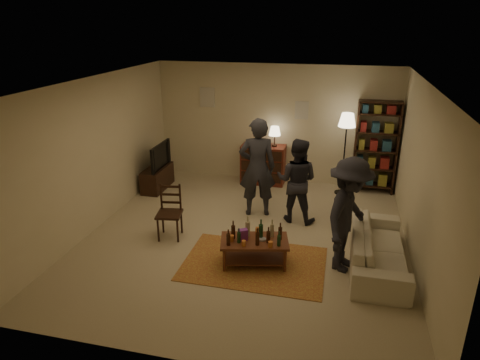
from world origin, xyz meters
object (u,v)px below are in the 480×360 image
(bookshelf, at_px, (376,146))
(sofa, at_px, (378,248))
(dining_chair, at_px, (170,210))
(floor_lamp, at_px, (347,126))
(person_left, at_px, (257,168))
(dresser, at_px, (263,163))
(person_right, at_px, (297,181))
(person_by_sofa, at_px, (348,215))
(coffee_table, at_px, (254,242))
(tv_stand, at_px, (157,172))

(bookshelf, relative_size, sofa, 0.97)
(dining_chair, distance_m, floor_lamp, 4.10)
(bookshelf, bearing_deg, floor_lamp, -154.82)
(floor_lamp, xyz_separation_m, person_left, (-1.60, -1.46, -0.56))
(dresser, distance_m, bookshelf, 2.50)
(person_right, height_order, person_by_sofa, person_by_sofa)
(dining_chair, distance_m, sofa, 3.51)
(person_left, bearing_deg, person_by_sofa, 121.51)
(dresser, height_order, person_by_sofa, person_by_sofa)
(person_left, bearing_deg, sofa, 131.92)
(sofa, height_order, person_right, person_right)
(coffee_table, xyz_separation_m, dining_chair, (-1.62, 0.58, 0.12))
(floor_lamp, bearing_deg, person_right, -118.08)
(person_right, bearing_deg, dresser, -54.54)
(bookshelf, relative_size, person_by_sofa, 1.13)
(dining_chair, xyz_separation_m, person_right, (2.07, 1.15, 0.30))
(bookshelf, relative_size, person_right, 1.25)
(dining_chair, distance_m, dresser, 3.15)
(tv_stand, bearing_deg, person_right, -15.45)
(dresser, height_order, floor_lamp, floor_lamp)
(floor_lamp, relative_size, sofa, 0.86)
(tv_stand, xyz_separation_m, floor_lamp, (4.05, 0.68, 1.14))
(person_right, xyz_separation_m, person_by_sofa, (0.93, -1.49, 0.09))
(dresser, xyz_separation_m, bookshelf, (2.44, 0.07, 0.56))
(sofa, height_order, person_by_sofa, person_by_sofa)
(tv_stand, relative_size, bookshelf, 0.52)
(floor_lamp, bearing_deg, coffee_table, -111.22)
(coffee_table, xyz_separation_m, floor_lamp, (1.28, 3.29, 1.14))
(sofa, bearing_deg, bookshelf, -0.82)
(dresser, relative_size, person_by_sofa, 0.76)
(tv_stand, height_order, floor_lamp, floor_lamp)
(floor_lamp, relative_size, person_by_sofa, 1.00)
(person_by_sofa, bearing_deg, person_right, 51.14)
(dining_chair, relative_size, floor_lamp, 0.54)
(person_right, bearing_deg, person_by_sofa, 129.49)
(bookshelf, bearing_deg, tv_stand, -168.20)
(dresser, distance_m, person_by_sofa, 3.82)
(tv_stand, height_order, dresser, dresser)
(coffee_table, bearing_deg, sofa, 12.34)
(dining_chair, xyz_separation_m, bookshelf, (3.54, 3.02, 0.53))
(dining_chair, bearing_deg, sofa, -12.13)
(person_left, xyz_separation_m, person_right, (0.77, -0.10, -0.16))
(dining_chair, distance_m, person_right, 2.38)
(bookshelf, bearing_deg, sofa, -90.82)
(dresser, xyz_separation_m, floor_lamp, (1.79, -0.24, 1.05))
(coffee_table, height_order, bookshelf, bookshelf)
(sofa, relative_size, person_by_sofa, 1.17)
(tv_stand, bearing_deg, person_by_sofa, -29.86)
(dresser, bearing_deg, sofa, -52.46)
(sofa, bearing_deg, dining_chair, 87.30)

